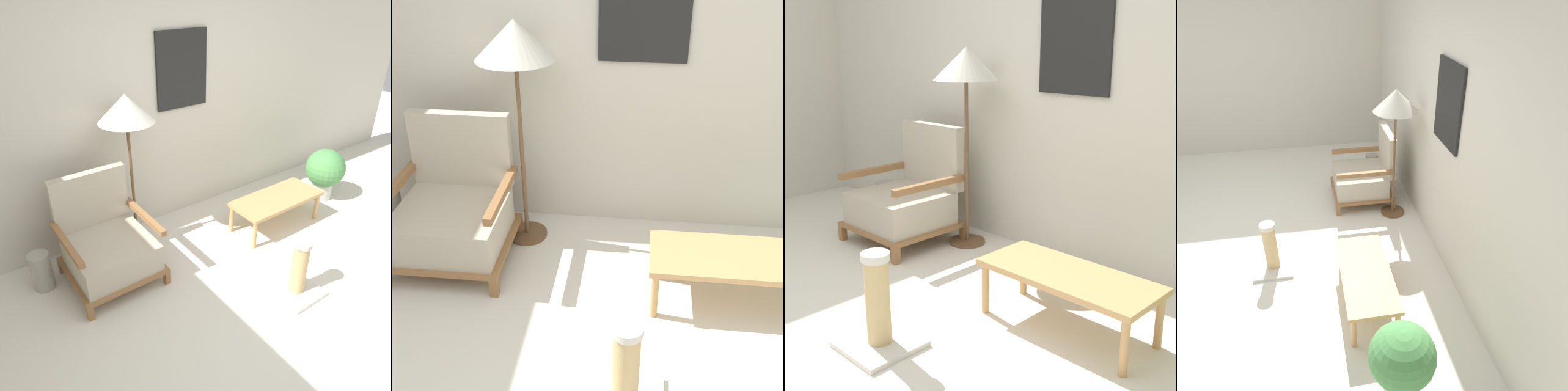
{
  "view_description": "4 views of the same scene",
  "coord_description": "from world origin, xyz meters",
  "views": [
    {
      "loc": [
        -1.77,
        -1.1,
        2.32
      ],
      "look_at": [
        0.01,
        1.4,
        0.55
      ],
      "focal_mm": 35.0,
      "sensor_mm": 36.0,
      "label": 1
    },
    {
      "loc": [
        0.33,
        -1.38,
        2.2
      ],
      "look_at": [
        0.01,
        1.4,
        0.55
      ],
      "focal_mm": 50.0,
      "sensor_mm": 36.0,
      "label": 2
    },
    {
      "loc": [
        2.45,
        -1.08,
        1.54
      ],
      "look_at": [
        0.01,
        1.4,
        0.55
      ],
      "focal_mm": 50.0,
      "sensor_mm": 36.0,
      "label": 3
    },
    {
      "loc": [
        3.31,
        0.8,
        2.55
      ],
      "look_at": [
        0.01,
        1.4,
        0.55
      ],
      "focal_mm": 35.0,
      "sensor_mm": 36.0,
      "label": 4
    }
  ],
  "objects": [
    {
      "name": "floor_lamp",
      "position": [
        -0.46,
        1.74,
        1.32
      ],
      "size": [
        0.48,
        0.48,
        1.5
      ],
      "color": "brown",
      "rests_on": "ground_plane"
    },
    {
      "name": "wall_back",
      "position": [
        0.0,
        2.06,
        1.35
      ],
      "size": [
        8.0,
        0.09,
        2.7
      ],
      "color": "beige",
      "rests_on": "ground_plane"
    },
    {
      "name": "vase",
      "position": [
        -1.4,
        1.65,
        0.17
      ],
      "size": [
        0.17,
        0.17,
        0.35
      ],
      "primitive_type": "cylinder",
      "color": "#9E998E",
      "rests_on": "ground_plane"
    },
    {
      "name": "ground_plane",
      "position": [
        0.0,
        0.0,
        0.0
      ],
      "size": [
        14.0,
        14.0,
        0.0
      ],
      "primitive_type": "plane",
      "color": "silver"
    },
    {
      "name": "armchair",
      "position": [
        -0.87,
        1.46,
        0.33
      ],
      "size": [
        0.75,
        0.72,
        0.9
      ],
      "color": "olive",
      "rests_on": "ground_plane"
    },
    {
      "name": "scratching_post",
      "position": [
        0.31,
        0.36,
        0.19
      ],
      "size": [
        0.38,
        0.38,
        0.52
      ],
      "color": "beige",
      "rests_on": "ground_plane"
    },
    {
      "name": "coffee_table",
      "position": [
        0.89,
        1.19,
        0.3
      ],
      "size": [
        0.99,
        0.43,
        0.34
      ],
      "color": "tan",
      "rests_on": "ground_plane"
    },
    {
      "name": "potted_plant",
      "position": [
        1.78,
        1.28,
        0.36
      ],
      "size": [
        0.45,
        0.45,
        0.61
      ],
      "color": "beige",
      "rests_on": "ground_plane"
    }
  ]
}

